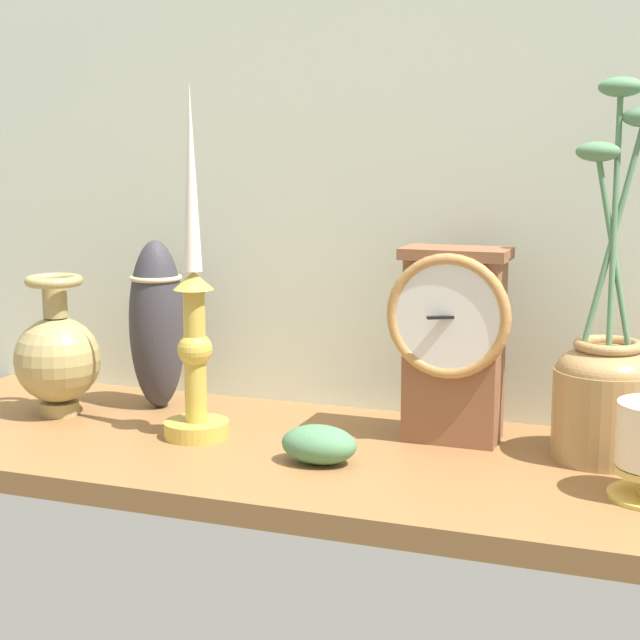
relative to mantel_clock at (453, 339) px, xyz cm
name	(u,v)px	position (x,y,z in cm)	size (l,w,h in cm)	color
ground_plane	(293,456)	(-15.60, -7.71, -12.58)	(100.00, 36.00, 2.40)	brown
back_wall	(349,141)	(-15.60, 10.79, 21.12)	(120.00, 2.00, 65.00)	silver
mantel_clock	(453,339)	(0.00, 0.00, 0.00)	(13.38, 8.31, 21.24)	brown
candlestick_tall_left	(194,327)	(-26.91, -8.29, 1.06)	(7.28, 7.28, 38.71)	gold
brass_vase_bulbous	(57,356)	(-46.77, -5.54, -4.14)	(10.28, 10.28, 16.87)	#9F8E57
brass_vase_jar	(606,385)	(16.23, -0.65, -3.53)	(10.79, 10.79, 38.72)	#A6804E
tall_ceramic_vase	(157,324)	(-37.20, 1.66, -0.86)	(6.81, 6.81, 20.74)	#343239
ivy_sprig	(319,444)	(-10.87, -12.34, -9.40)	(7.92, 5.54, 3.95)	#4C7E54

